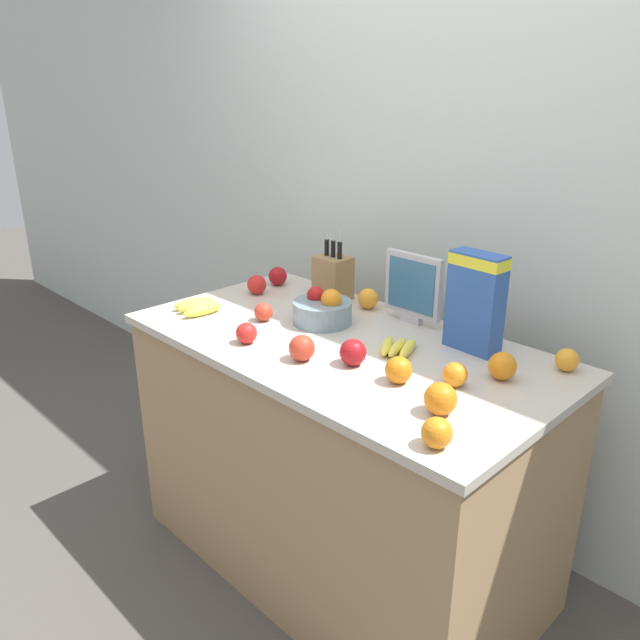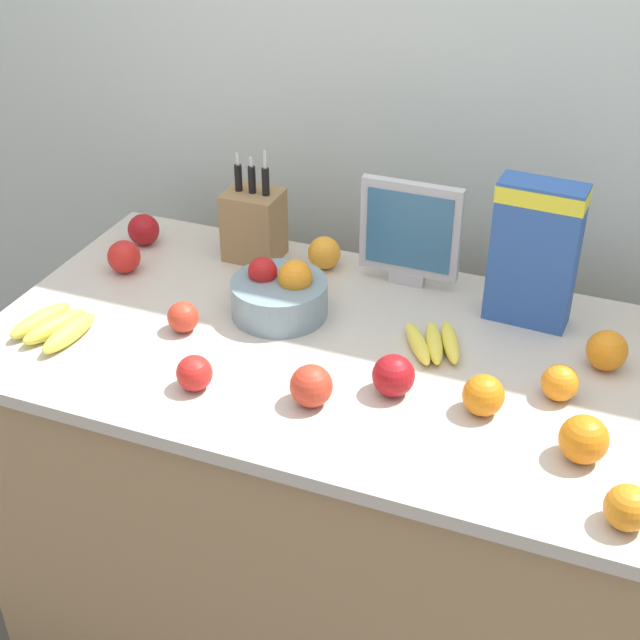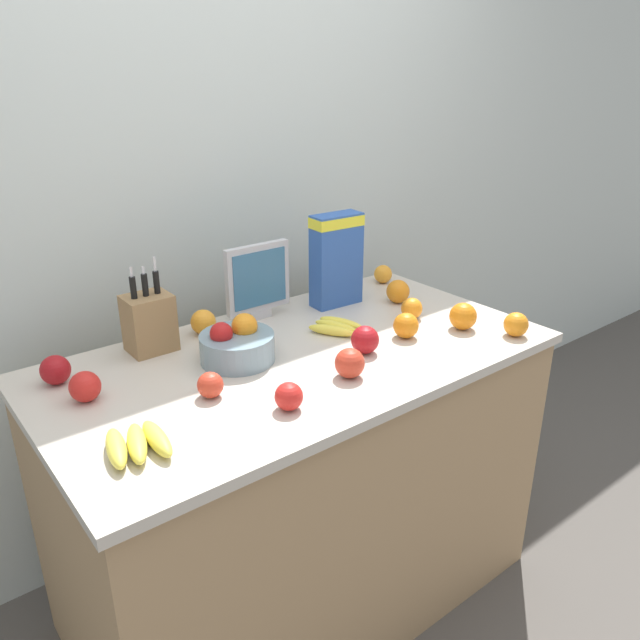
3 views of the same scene
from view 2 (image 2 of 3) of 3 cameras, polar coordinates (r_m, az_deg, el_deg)
name	(u,v)px [view 2 (image 2 of 3)]	position (r m, az deg, el deg)	size (l,w,h in m)	color
ground_plane	(334,632)	(2.51, 0.92, -19.32)	(14.00, 14.00, 0.00)	#514C47
wall_back	(429,84)	(2.25, 6.97, 14.76)	(9.00, 0.06, 2.60)	silver
counter	(336,505)	(2.17, 1.03, -11.75)	(1.50, 0.80, 0.92)	tan
knife_block	(254,224)	(2.18, -4.25, 6.15)	(0.13, 0.11, 0.28)	#937047
small_monitor	(410,231)	(2.04, 5.78, 5.66)	(0.23, 0.03, 0.25)	#B7B7BC
cereal_box	(535,248)	(1.93, 13.60, 4.49)	(0.18, 0.09, 0.32)	#2D56A8
fruit_bowl	(280,294)	(1.96, -2.59, 1.67)	(0.21, 0.21, 0.13)	gray
banana_bunch_left	(434,343)	(1.87, 7.31, -1.47)	(0.16, 0.18, 0.03)	yellow
banana_bunch_right	(55,326)	(1.98, -16.61, -0.40)	(0.15, 0.18, 0.04)	yellow
apple_near_bananas	(183,317)	(1.93, -8.76, 0.19)	(0.07, 0.07, 0.07)	red
apple_middle	(393,375)	(1.72, 4.72, -3.56)	(0.08, 0.08, 0.08)	#A31419
apple_by_knife_block	(194,373)	(1.75, -8.05, -3.38)	(0.07, 0.07, 0.07)	red
apple_leftmost	(124,257)	(2.18, -12.44, 3.98)	(0.08, 0.08, 0.08)	red
apple_front	(311,386)	(1.69, -0.57, -4.24)	(0.08, 0.08, 0.08)	red
apple_rightmost	(144,230)	(2.30, -11.23, 5.69)	(0.08, 0.08, 0.08)	#A31419
orange_front_left	(584,439)	(1.63, 16.53, -7.33)	(0.09, 0.09, 0.09)	orange
orange_back_center	(628,508)	(1.53, 19.10, -11.28)	(0.08, 0.08, 0.08)	orange
orange_by_cereal	(607,350)	(1.88, 17.89, -1.86)	(0.08, 0.08, 0.08)	orange
orange_front_center	(324,253)	(2.14, 0.27, 4.32)	(0.08, 0.08, 0.08)	orange
orange_mid_right	(560,383)	(1.77, 15.11, -3.90)	(0.07, 0.07, 0.07)	orange
orange_mid_left	(483,395)	(1.70, 10.41, -4.76)	(0.08, 0.08, 0.08)	orange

